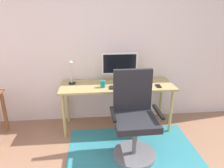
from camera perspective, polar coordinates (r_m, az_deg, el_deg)
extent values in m
cube|color=silver|center=(3.30, 0.80, 11.60)|extent=(6.00, 0.10, 2.60)
cube|color=teal|center=(2.89, 5.79, -18.09)|extent=(1.71, 1.16, 0.01)
cube|color=tan|center=(3.10, 1.41, -0.39)|extent=(1.71, 0.59, 0.03)
cylinder|color=tan|center=(3.04, -13.32, -8.75)|extent=(0.04, 0.04, 0.69)
cylinder|color=tan|center=(3.22, 16.17, -7.36)|extent=(0.04, 0.04, 0.69)
cylinder|color=tan|center=(3.46, -12.35, -5.06)|extent=(0.04, 0.04, 0.69)
cylinder|color=tan|center=(3.62, 13.55, -4.04)|extent=(0.04, 0.04, 0.69)
cylinder|color=#B2B2B7|center=(3.24, 2.08, 0.93)|extent=(0.18, 0.18, 0.01)
cylinder|color=#B2B2B7|center=(3.22, 2.09, 1.98)|extent=(0.04, 0.04, 0.11)
cube|color=white|center=(3.16, 2.14, 5.79)|extent=(0.55, 0.04, 0.33)
cube|color=black|center=(3.14, 2.19, 5.70)|extent=(0.51, 0.00, 0.29)
cube|color=black|center=(2.96, 3.45, -0.88)|extent=(0.43, 0.13, 0.02)
ellipsoid|color=black|center=(3.05, 8.63, -0.27)|extent=(0.06, 0.10, 0.03)
cylinder|color=#187B82|center=(2.96, -2.59, -0.01)|extent=(0.07, 0.07, 0.10)
cube|color=black|center=(3.09, 12.87, -0.55)|extent=(0.07, 0.14, 0.01)
cylinder|color=black|center=(3.18, -11.15, 0.22)|extent=(0.11, 0.11, 0.01)
cylinder|color=beige|center=(3.13, -11.35, 3.17)|extent=(0.02, 0.02, 0.33)
cone|color=beige|center=(3.08, -11.59, 6.61)|extent=(0.10, 0.10, 0.06)
cylinder|color=slate|center=(2.79, 6.22, -18.97)|extent=(0.55, 0.55, 0.05)
cylinder|color=slate|center=(2.65, 6.41, -14.98)|extent=(0.06, 0.06, 0.42)
cube|color=#232328|center=(2.52, 6.63, -10.27)|extent=(0.52, 0.52, 0.08)
cube|color=#232328|center=(2.58, 5.79, -1.72)|extent=(0.49, 0.07, 0.55)
cube|color=black|center=(2.42, 0.28, -8.46)|extent=(0.05, 0.36, 0.03)
cube|color=black|center=(2.54, 12.87, -7.58)|extent=(0.05, 0.36, 0.03)
cube|color=brown|center=(3.52, -27.90, -6.90)|extent=(0.04, 0.04, 0.66)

